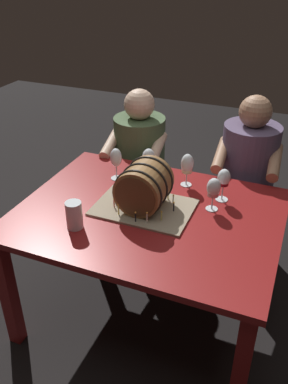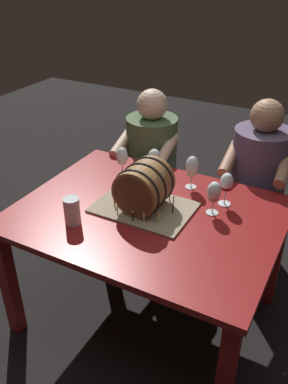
% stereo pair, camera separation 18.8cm
% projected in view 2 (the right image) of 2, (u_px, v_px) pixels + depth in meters
% --- Properties ---
extents(ground_plane, '(8.00, 8.00, 0.00)m').
position_uv_depth(ground_plane, '(147.00, 313.00, 2.52)').
color(ground_plane, black).
extents(dining_table, '(1.35, 1.04, 0.74)m').
position_uv_depth(dining_table, '(148.00, 227.00, 2.19)').
color(dining_table, maroon).
rests_on(dining_table, ground).
extents(barrel_cake, '(0.51, 0.36, 0.27)m').
position_uv_depth(barrel_cake, '(144.00, 188.00, 2.11)').
color(barrel_cake, gray).
rests_on(barrel_cake, dining_table).
extents(wine_glass_white, '(0.07, 0.07, 0.20)m').
position_uv_depth(wine_glass_white, '(192.00, 167.00, 2.30)').
color(wine_glass_white, white).
rests_on(wine_glass_white, dining_table).
extents(wine_glass_rose, '(0.07, 0.07, 0.18)m').
position_uv_depth(wine_glass_rose, '(214.00, 193.00, 2.07)').
color(wine_glass_rose, white).
rests_on(wine_glass_rose, dining_table).
extents(wine_glass_amber, '(0.08, 0.08, 0.20)m').
position_uv_depth(wine_glass_amber, '(154.00, 160.00, 2.38)').
color(wine_glass_amber, white).
rests_on(wine_glass_amber, dining_table).
extents(wine_glass_red, '(0.07, 0.07, 0.19)m').
position_uv_depth(wine_glass_red, '(226.00, 183.00, 2.15)').
color(wine_glass_red, white).
rests_on(wine_glass_red, dining_table).
extents(wine_glass_empty, '(0.07, 0.07, 0.20)m').
position_uv_depth(wine_glass_empty, '(122.00, 157.00, 2.40)').
color(wine_glass_empty, white).
rests_on(wine_glass_empty, dining_table).
extents(beer_pint, '(0.08, 0.08, 0.14)m').
position_uv_depth(beer_pint, '(72.00, 212.00, 2.02)').
color(beer_pint, white).
rests_on(beer_pint, dining_table).
extents(person_seated_left, '(0.42, 0.50, 1.14)m').
position_uv_depth(person_seated_left, '(151.00, 171.00, 2.99)').
color(person_seated_left, '#2A3A24').
rests_on(person_seated_left, ground).
extents(person_seated_right, '(0.41, 0.49, 1.18)m').
position_uv_depth(person_seated_right, '(255.00, 193.00, 2.67)').
color(person_seated_right, '#372D40').
rests_on(person_seated_right, ground).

